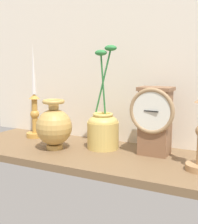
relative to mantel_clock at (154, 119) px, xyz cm
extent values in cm
cube|color=brown|center=(-20.38, -5.95, -13.33)|extent=(100.00, 36.00, 2.40)
cube|color=silver|center=(-20.38, 12.55, 20.37)|extent=(120.00, 2.00, 65.00)
cube|color=brown|center=(0.00, 0.75, -1.43)|extent=(9.65, 7.35, 21.39)
cube|color=brown|center=(0.00, 0.75, 9.86)|extent=(10.81, 8.23, 1.20)
torus|color=#9E7E57|center=(0.00, -3.33, 3.09)|extent=(14.90, 1.35, 14.90)
cylinder|color=silver|center=(0.00, -3.43, 3.09)|extent=(12.46, 0.40, 12.46)
cube|color=black|center=(0.00, -3.73, 3.09)|extent=(4.78, 1.08, 0.30)
cylinder|color=#BC883A|center=(-51.35, 2.06, -11.23)|extent=(7.26, 7.26, 1.80)
cylinder|color=#BC883A|center=(-51.35, 2.06, -3.31)|extent=(2.31, 2.31, 14.04)
sphere|color=#BC883A|center=(-51.35, 2.06, -2.61)|extent=(3.70, 3.70, 3.70)
cone|color=#BC883A|center=(-51.35, 2.06, 4.71)|extent=(4.43, 4.43, 2.00)
cone|color=silver|center=(-51.35, 2.06, 15.74)|extent=(1.95, 1.95, 20.05)
cylinder|color=tan|center=(-33.49, -9.45, -11.33)|extent=(5.73, 5.73, 1.60)
sphere|color=tan|center=(-33.49, -9.45, -4.17)|extent=(12.72, 12.72, 12.72)
cylinder|color=tan|center=(-33.49, -9.45, 3.54)|extent=(3.56, 3.56, 2.68)
torus|color=tan|center=(-33.49, -9.45, 4.88)|extent=(7.76, 7.76, 1.40)
cylinder|color=tan|center=(-18.67, -0.56, -7.33)|extent=(11.25, 11.25, 9.60)
ellipsoid|color=tan|center=(-18.67, -0.56, -2.53)|extent=(10.69, 10.69, 5.34)
torus|color=tan|center=(-18.67, -0.56, 0.14)|extent=(7.30, 7.30, 1.11)
cylinder|color=#2D7E3D|center=(-18.67, -0.56, 11.62)|extent=(7.12, 2.34, 22.17)
ellipsoid|color=#2D7E3D|center=(-15.40, -1.41, 23.11)|extent=(4.40, 2.80, 2.00)
cylinder|color=#2D7E3D|center=(-18.67, -0.56, 10.86)|extent=(0.78, 3.63, 21.30)
ellipsoid|color=#2D7E3D|center=(-18.76, -2.08, 21.57)|extent=(4.40, 2.80, 2.00)
camera|label=1|loc=(31.11, -98.67, 18.26)|focal=50.66mm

